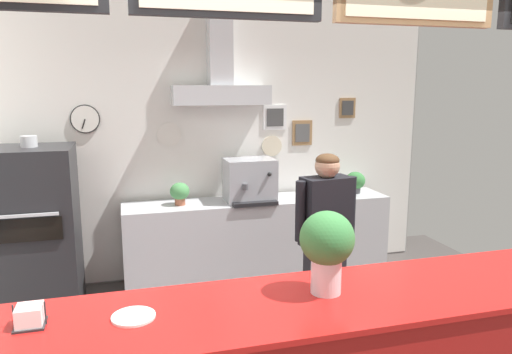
{
  "coord_description": "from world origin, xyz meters",
  "views": [
    {
      "loc": [
        -1.04,
        -2.67,
        2.09
      ],
      "look_at": [
        -0.1,
        0.7,
        1.43
      ],
      "focal_mm": 33.84,
      "sensor_mm": 36.0,
      "label": 1
    }
  ],
  "objects_px": {
    "espresso_machine": "(250,180)",
    "napkin_holder": "(30,317)",
    "condiment_plate": "(133,317)",
    "potted_oregano": "(180,192)",
    "basil_vase": "(327,247)",
    "potted_sage": "(355,181)",
    "pizza_oven": "(37,232)",
    "shop_worker": "(325,241)"
  },
  "relations": [
    {
      "from": "potted_oregano",
      "to": "basil_vase",
      "type": "relative_size",
      "value": 0.53
    },
    {
      "from": "potted_oregano",
      "to": "napkin_holder",
      "type": "relative_size",
      "value": 1.65
    },
    {
      "from": "pizza_oven",
      "to": "potted_oregano",
      "type": "height_order",
      "value": "pizza_oven"
    },
    {
      "from": "napkin_holder",
      "to": "potted_sage",
      "type": "bearing_deg",
      "value": 41.61
    },
    {
      "from": "pizza_oven",
      "to": "shop_worker",
      "type": "xyz_separation_m",
      "value": [
        2.35,
        -1.15,
        0.07
      ]
    },
    {
      "from": "pizza_oven",
      "to": "potted_sage",
      "type": "distance_m",
      "value": 3.32
    },
    {
      "from": "potted_oregano",
      "to": "napkin_holder",
      "type": "xyz_separation_m",
      "value": [
        -0.97,
        -2.59,
        0.04
      ]
    },
    {
      "from": "espresso_machine",
      "to": "potted_sage",
      "type": "xyz_separation_m",
      "value": [
        1.25,
        0.05,
        -0.09
      ]
    },
    {
      "from": "basil_vase",
      "to": "napkin_holder",
      "type": "height_order",
      "value": "basil_vase"
    },
    {
      "from": "espresso_machine",
      "to": "napkin_holder",
      "type": "height_order",
      "value": "espresso_machine"
    },
    {
      "from": "potted_sage",
      "to": "basil_vase",
      "type": "xyz_separation_m",
      "value": [
        -1.52,
        -2.64,
        0.24
      ]
    },
    {
      "from": "espresso_machine",
      "to": "potted_oregano",
      "type": "bearing_deg",
      "value": 178.81
    },
    {
      "from": "espresso_machine",
      "to": "potted_sage",
      "type": "distance_m",
      "value": 1.25
    },
    {
      "from": "potted_oregano",
      "to": "condiment_plate",
      "type": "relative_size",
      "value": 1.13
    },
    {
      "from": "napkin_holder",
      "to": "basil_vase",
      "type": "bearing_deg",
      "value": -0.95
    },
    {
      "from": "shop_worker",
      "to": "potted_sage",
      "type": "distance_m",
      "value": 1.68
    },
    {
      "from": "potted_oregano",
      "to": "basil_vase",
      "type": "xyz_separation_m",
      "value": [
        0.46,
        -2.61,
        0.24
      ]
    },
    {
      "from": "pizza_oven",
      "to": "napkin_holder",
      "type": "distance_m",
      "value": 2.44
    },
    {
      "from": "potted_oregano",
      "to": "napkin_holder",
      "type": "bearing_deg",
      "value": -110.65
    },
    {
      "from": "potted_oregano",
      "to": "napkin_holder",
      "type": "distance_m",
      "value": 2.76
    },
    {
      "from": "espresso_machine",
      "to": "potted_sage",
      "type": "relative_size",
      "value": 2.12
    },
    {
      "from": "shop_worker",
      "to": "espresso_machine",
      "type": "distance_m",
      "value": 1.38
    },
    {
      "from": "potted_sage",
      "to": "napkin_holder",
      "type": "distance_m",
      "value": 3.95
    },
    {
      "from": "condiment_plate",
      "to": "espresso_machine",
      "type": "bearing_deg",
      "value": 64.39
    },
    {
      "from": "basil_vase",
      "to": "pizza_oven",
      "type": "bearing_deg",
      "value": 126.41
    },
    {
      "from": "napkin_holder",
      "to": "potted_oregano",
      "type": "bearing_deg",
      "value": 69.35
    },
    {
      "from": "basil_vase",
      "to": "condiment_plate",
      "type": "xyz_separation_m",
      "value": [
        -0.98,
        -0.02,
        -0.24
      ]
    },
    {
      "from": "potted_oregano",
      "to": "basil_vase",
      "type": "bearing_deg",
      "value": -80.08
    },
    {
      "from": "espresso_machine",
      "to": "condiment_plate",
      "type": "xyz_separation_m",
      "value": [
        -1.25,
        -2.62,
        -0.09
      ]
    },
    {
      "from": "potted_sage",
      "to": "potted_oregano",
      "type": "relative_size",
      "value": 1.05
    },
    {
      "from": "pizza_oven",
      "to": "shop_worker",
      "type": "bearing_deg",
      "value": -26.02
    },
    {
      "from": "shop_worker",
      "to": "napkin_holder",
      "type": "height_order",
      "value": "shop_worker"
    },
    {
      "from": "espresso_machine",
      "to": "shop_worker",
      "type": "bearing_deg",
      "value": -77.72
    },
    {
      "from": "espresso_machine",
      "to": "condiment_plate",
      "type": "distance_m",
      "value": 2.9
    },
    {
      "from": "potted_sage",
      "to": "condiment_plate",
      "type": "height_order",
      "value": "potted_sage"
    },
    {
      "from": "potted_oregano",
      "to": "basil_vase",
      "type": "distance_m",
      "value": 2.66
    },
    {
      "from": "potted_oregano",
      "to": "condiment_plate",
      "type": "xyz_separation_m",
      "value": [
        -0.52,
        -2.63,
        -0.0
      ]
    },
    {
      "from": "pizza_oven",
      "to": "condiment_plate",
      "type": "height_order",
      "value": "pizza_oven"
    },
    {
      "from": "espresso_machine",
      "to": "napkin_holder",
      "type": "xyz_separation_m",
      "value": [
        -1.7,
        -2.57,
        -0.05
      ]
    },
    {
      "from": "espresso_machine",
      "to": "napkin_holder",
      "type": "bearing_deg",
      "value": -123.54
    },
    {
      "from": "potted_sage",
      "to": "condiment_plate",
      "type": "relative_size",
      "value": 1.18
    },
    {
      "from": "condiment_plate",
      "to": "pizza_oven",
      "type": "bearing_deg",
      "value": 108.25
    }
  ]
}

